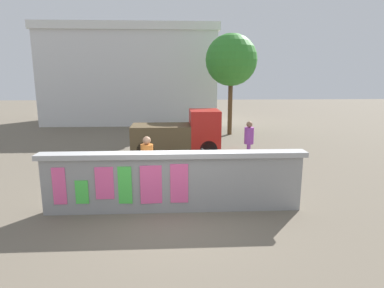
# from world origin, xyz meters

# --- Properties ---
(ground) EXTENTS (60.00, 60.00, 0.00)m
(ground) POSITION_xyz_m (0.00, 8.00, 0.00)
(ground) COLOR #6B6051
(poster_wall) EXTENTS (6.33, 0.42, 1.46)m
(poster_wall) POSITION_xyz_m (-0.01, -0.00, 0.75)
(poster_wall) COLOR #949494
(poster_wall) RESTS_ON ground
(auto_rickshaw_truck) EXTENTS (3.62, 1.56, 1.85)m
(auto_rickshaw_truck) POSITION_xyz_m (0.26, 5.81, 0.90)
(auto_rickshaw_truck) COLOR black
(auto_rickshaw_truck) RESTS_ON ground
(motorcycle) EXTENTS (1.90, 0.56, 0.87)m
(motorcycle) POSITION_xyz_m (1.54, 2.84, 0.46)
(motorcycle) COLOR black
(motorcycle) RESTS_ON ground
(bicycle_near) EXTENTS (1.66, 0.59, 0.95)m
(bicycle_near) POSITION_xyz_m (-1.73, 2.23, 0.36)
(bicycle_near) COLOR black
(bicycle_near) RESTS_ON ground
(person_walking) EXTENTS (0.45, 0.45, 1.62)m
(person_walking) POSITION_xyz_m (-0.73, 1.20, 0.99)
(person_walking) COLOR #3F994C
(person_walking) RESTS_ON ground
(person_bystander) EXTENTS (0.38, 0.38, 1.62)m
(person_bystander) POSITION_xyz_m (2.71, 4.00, 0.99)
(person_bystander) COLOR purple
(person_bystander) RESTS_ON ground
(tree_roadside) EXTENTS (2.78, 2.78, 5.46)m
(tree_roadside) POSITION_xyz_m (3.08, 10.41, 4.05)
(tree_roadside) COLOR brown
(tree_roadside) RESTS_ON ground
(building_background) EXTENTS (11.77, 5.56, 6.52)m
(building_background) POSITION_xyz_m (-2.98, 16.21, 3.28)
(building_background) COLOR silver
(building_background) RESTS_ON ground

